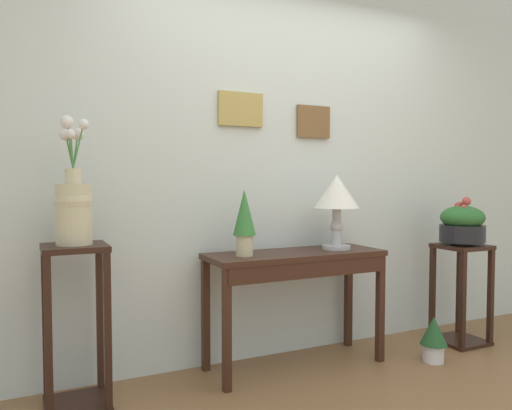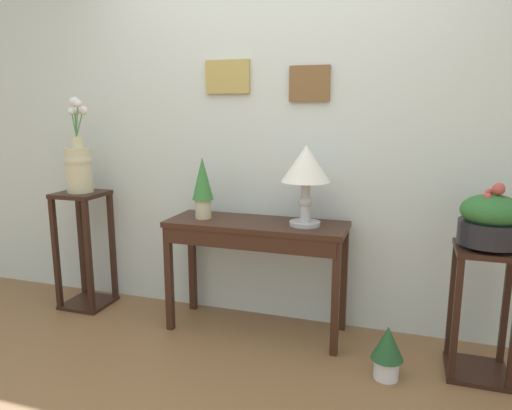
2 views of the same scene
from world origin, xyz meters
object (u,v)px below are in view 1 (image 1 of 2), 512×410
Objects in this scene: console_table at (297,269)px; planter_bowl_wide_right at (462,224)px; potted_plant_floor at (434,337)px; table_lamp at (337,196)px; pedestal_stand_right at (461,294)px; potted_plant_on_console at (244,219)px; flower_vase_tall_left at (74,203)px; pedestal_stand_left at (76,327)px.

planter_bowl_wide_right is at bearing -4.69° from console_table.
planter_bowl_wide_right reaches higher than console_table.
table_lamp is at bearing 148.01° from potted_plant_floor.
console_table is 1.58× the size of pedestal_stand_right.
potted_plant_on_console is 1.72m from planter_bowl_wide_right.
flower_vase_tall_left is (-1.34, 0.02, 0.45)m from console_table.
table_lamp is 0.74× the size of flower_vase_tall_left.
planter_bowl_wide_right is (1.02, -0.13, -0.22)m from table_lamp.
pedestal_stand_left is at bearing 179.25° from console_table.
potted_plant_on_console is (-0.37, 0.01, 0.33)m from console_table.
pedestal_stand_right reaches higher than potted_plant_floor.
console_table is 1.36m from pedestal_stand_left.
pedestal_stand_right is (1.34, -0.11, -0.27)m from console_table.
console_table reaches higher than pedestal_stand_right.
potted_plant_on_console is at bearing 175.97° from pedestal_stand_right.
pedestal_stand_right is at bearing -94.60° from planter_bowl_wide_right.
console_table is 1.34× the size of pedestal_stand_left.
pedestal_stand_right is at bearing 23.43° from potted_plant_floor.
potted_plant_on_console reaches higher than potted_plant_floor.
flower_vase_tall_left is 1.93× the size of planter_bowl_wide_right.
flower_vase_tall_left is (-0.00, 0.00, 0.66)m from pedestal_stand_left.
planter_bowl_wide_right is 0.89m from potted_plant_floor.
potted_plant_on_console reaches higher than planter_bowl_wide_right.
console_table is 3.32× the size of planter_bowl_wide_right.
pedestal_stand_left reaches higher than potted_plant_floor.
potted_plant_on_console is 0.98m from flower_vase_tall_left.
potted_plant_on_console is at bearing -178.84° from table_lamp.
potted_plant_on_console is at bearing 178.44° from console_table.
planter_bowl_wide_right is at bearing -2.73° from pedestal_stand_left.
pedestal_stand_left is (-1.66, -0.01, -0.67)m from table_lamp.
planter_bowl_wide_right is (0.00, 0.00, 0.52)m from pedestal_stand_right.
table_lamp reaches higher than potted_plant_on_console.
potted_plant_floor is (2.21, -0.34, -0.92)m from flower_vase_tall_left.
planter_bowl_wide_right is at bearing 23.45° from potted_plant_floor.
planter_bowl_wide_right is at bearing 85.40° from pedestal_stand_right.
potted_plant_floor is (-0.48, -0.21, -0.20)m from pedestal_stand_right.
flower_vase_tall_left is at bearing 177.23° from pedestal_stand_right.
pedestal_stand_left is at bearing -179.79° from table_lamp.
flower_vase_tall_left reaches higher than planter_bowl_wide_right.
table_lamp reaches higher than potted_plant_floor.
pedestal_stand_left is at bearing 177.27° from pedestal_stand_right.
pedestal_stand_right is (1.71, -0.12, -0.61)m from potted_plant_on_console.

